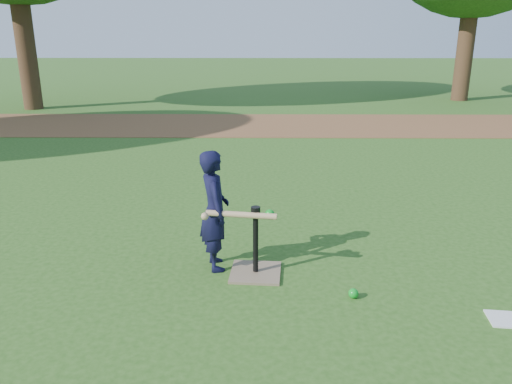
{
  "coord_description": "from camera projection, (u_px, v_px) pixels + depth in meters",
  "views": [
    {
      "loc": [
        0.31,
        -3.81,
        2.0
      ],
      "look_at": [
        0.27,
        0.41,
        0.65
      ],
      "focal_mm": 35.0,
      "sensor_mm": 36.0,
      "label": 1
    }
  ],
  "objects": [
    {
      "name": "ground",
      "position": [
        224.0,
        279.0,
        4.24
      ],
      "size": [
        80.0,
        80.0,
        0.0
      ],
      "primitive_type": "plane",
      "color": "#285116",
      "rests_on": "ground"
    },
    {
      "name": "dirt_strip",
      "position": [
        248.0,
        125.0,
        11.38
      ],
      "size": [
        24.0,
        3.0,
        0.01
      ],
      "primitive_type": "cube",
      "color": "brown",
      "rests_on": "ground"
    },
    {
      "name": "child",
      "position": [
        214.0,
        211.0,
        4.31
      ],
      "size": [
        0.35,
        0.44,
        1.07
      ],
      "primitive_type": "imported",
      "rotation": [
        0.0,
        0.0,
        1.83
      ],
      "color": "black",
      "rests_on": "ground"
    },
    {
      "name": "wiffle_ball_ground",
      "position": [
        353.0,
        293.0,
        3.93
      ],
      "size": [
        0.08,
        0.08,
        0.08
      ],
      "primitive_type": "sphere",
      "color": "#0E9A20",
      "rests_on": "ground"
    },
    {
      "name": "clipboard",
      "position": [
        510.0,
        320.0,
        3.63
      ],
      "size": [
        0.32,
        0.26,
        0.01
      ],
      "primitive_type": "cube",
      "rotation": [
        0.0,
        0.0,
        -0.11
      ],
      "color": "silver",
      "rests_on": "ground"
    },
    {
      "name": "batting_tee",
      "position": [
        256.0,
        262.0,
        4.31
      ],
      "size": [
        0.46,
        0.46,
        0.61
      ],
      "color": "#816A51",
      "rests_on": "ground"
    },
    {
      "name": "swing_action",
      "position": [
        243.0,
        215.0,
        4.15
      ],
      "size": [
        0.63,
        0.14,
        0.08
      ],
      "color": "tan",
      "rests_on": "ground"
    }
  ]
}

